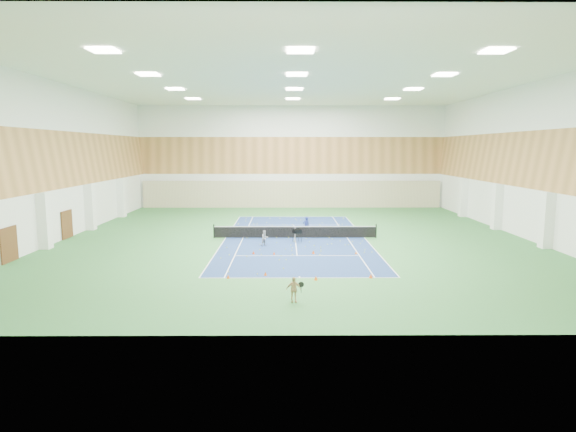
{
  "coord_description": "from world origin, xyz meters",
  "views": [
    {
      "loc": [
        -0.79,
        -37.36,
        7.0
      ],
      "look_at": [
        -0.57,
        -1.78,
        2.0
      ],
      "focal_mm": 30.0,
      "sensor_mm": 36.0,
      "label": 1
    }
  ],
  "objects_px": {
    "tennis_net": "(295,231)",
    "child_court": "(265,238)",
    "child_apron": "(294,289)",
    "coach": "(306,226)",
    "ball_cart": "(297,235)"
  },
  "relations": [
    {
      "from": "tennis_net",
      "to": "child_court",
      "type": "bearing_deg",
      "value": -126.48
    },
    {
      "from": "tennis_net",
      "to": "child_apron",
      "type": "bearing_deg",
      "value": -91.44
    },
    {
      "from": "coach",
      "to": "ball_cart",
      "type": "height_order",
      "value": "coach"
    },
    {
      "from": "coach",
      "to": "child_court",
      "type": "xyz_separation_m",
      "value": [
        -3.19,
        -4.16,
        -0.21
      ]
    },
    {
      "from": "tennis_net",
      "to": "child_apron",
      "type": "height_order",
      "value": "child_apron"
    },
    {
      "from": "child_court",
      "to": "ball_cart",
      "type": "height_order",
      "value": "child_court"
    },
    {
      "from": "child_apron",
      "to": "ball_cart",
      "type": "xyz_separation_m",
      "value": [
        0.52,
        14.38,
        -0.09
      ]
    },
    {
      "from": "coach",
      "to": "child_apron",
      "type": "xyz_separation_m",
      "value": [
        -1.32,
        -17.09,
        -0.19
      ]
    },
    {
      "from": "child_court",
      "to": "child_apron",
      "type": "distance_m",
      "value": 13.07
    },
    {
      "from": "child_court",
      "to": "child_apron",
      "type": "relative_size",
      "value": 0.95
    },
    {
      "from": "tennis_net",
      "to": "child_apron",
      "type": "xyz_separation_m",
      "value": [
        -0.4,
        -16.0,
        0.04
      ]
    },
    {
      "from": "ball_cart",
      "to": "coach",
      "type": "bearing_deg",
      "value": 50.45
    },
    {
      "from": "child_court",
      "to": "child_apron",
      "type": "xyz_separation_m",
      "value": [
        1.86,
        -12.93,
        0.03
      ]
    },
    {
      "from": "child_apron",
      "to": "ball_cart",
      "type": "distance_m",
      "value": 14.39
    },
    {
      "from": "tennis_net",
      "to": "ball_cart",
      "type": "height_order",
      "value": "tennis_net"
    }
  ]
}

